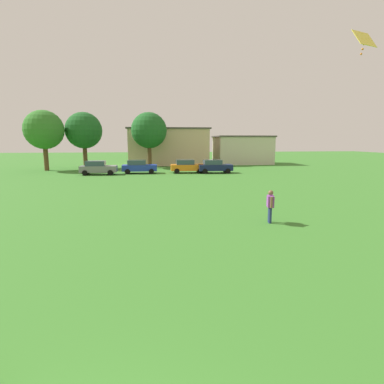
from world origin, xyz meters
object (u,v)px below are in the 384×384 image
parked_car_orange_2 (187,166)px  tree_center (84,131)px  tree_far_left (44,130)px  kite (364,40)px  parked_car_navy_3 (214,166)px  adult_bystander (270,204)px  parked_car_blue_1 (139,167)px  parked_car_gray_0 (98,168)px  tree_far_right (149,131)px

parked_car_orange_2 → tree_center: size_ratio=0.52×
tree_far_left → kite: bearing=-50.8°
kite → parked_car_navy_3: 25.35m
adult_bystander → kite: 8.90m
adult_bystander → parked_car_blue_1: size_ratio=0.38×
parked_car_blue_1 → parked_car_gray_0: bearing=-169.3°
adult_bystander → kite: kite is taller
parked_car_orange_2 → adult_bystander: bearing=-86.7°
parked_car_orange_2 → tree_far_left: 20.28m
kite → tree_center: size_ratio=0.17×
parked_car_navy_3 → parked_car_orange_2: bearing=169.9°
adult_bystander → tree_far_left: bearing=-133.4°
adult_bystander → kite: (4.28, -0.03, 7.81)m
kite → parked_car_blue_1: size_ratio=0.32×
adult_bystander → tree_far_left: size_ratio=0.20×
kite → tree_center: kite is taller
parked_car_gray_0 → parked_car_navy_3: bearing=0.5°
tree_far_left → adult_bystander: bearing=-56.0°
parked_car_orange_2 → tree_center: 17.11m
parked_car_orange_2 → parked_car_navy_3: same height
adult_bystander → parked_car_blue_1: 25.85m
tree_far_right → parked_car_orange_2: bearing=-58.8°
tree_far_left → tree_center: bearing=29.5°
kite → tree_far_right: size_ratio=0.16×
parked_car_gray_0 → parked_car_blue_1: size_ratio=1.00×
adult_bystander → tree_far_right: size_ratio=0.20×
kite → tree_far_left: size_ratio=0.17×
parked_car_gray_0 → tree_far_right: bearing=54.6°
tree_far_left → tree_far_right: (14.12, 2.33, 0.06)m
adult_bystander → parked_car_blue_1: parked_car_blue_1 is taller
parked_car_gray_0 → adult_bystander: bearing=-62.6°
adult_bystander → tree_center: 36.63m
parked_car_blue_1 → tree_far_left: (-12.84, 5.43, 4.67)m
tree_far_right → parked_car_gray_0: bearing=-125.4°
parked_car_gray_0 → tree_far_right: tree_far_right is taller
kite → parked_car_orange_2: kite is taller
kite → parked_car_gray_0: kite is taller
parked_car_gray_0 → tree_far_left: (-7.96, 6.34, 4.67)m
parked_car_blue_1 → parked_car_navy_3: bearing=-4.7°
adult_bystander → tree_center: bearing=-141.9°
tree_center → tree_far_right: 9.45m
parked_car_navy_3 → tree_far_right: (-8.26, 8.55, 4.72)m
kite → tree_far_left: (-24.61, 30.19, -3.26)m
parked_car_gray_0 → tree_far_right: 11.64m
parked_car_blue_1 → parked_car_navy_3: (9.55, -0.79, 0.00)m
parked_car_blue_1 → parked_car_navy_3: size_ratio=1.00×
parked_car_blue_1 → tree_center: size_ratio=0.52×
adult_bystander → parked_car_gray_0: 26.84m
tree_center → tree_far_right: tree_far_right is taller
kite → tree_far_right: kite is taller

